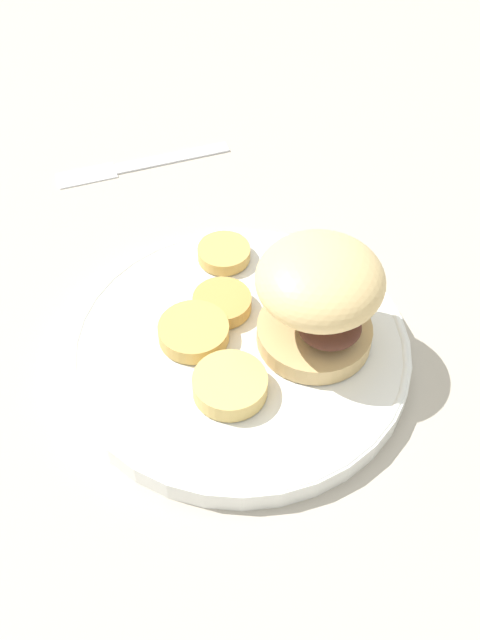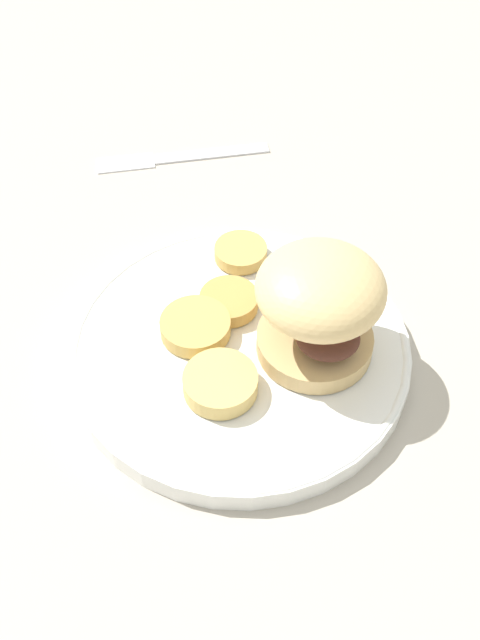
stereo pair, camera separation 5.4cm
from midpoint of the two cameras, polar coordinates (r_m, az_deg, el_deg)
ground_plane at (r=0.58m, az=2.69°, el=-3.07°), size 4.00×4.00×0.00m
dinner_plate at (r=0.57m, az=2.73°, el=-2.40°), size 0.26×0.26×0.02m
sandwich at (r=0.53m, az=8.94°, el=0.98°), size 0.09×0.10×0.09m
potato_round_0 at (r=0.62m, az=2.57°, el=5.05°), size 0.04×0.04×0.01m
potato_round_1 at (r=0.56m, az=-0.68°, el=-0.65°), size 0.05×0.05×0.01m
potato_round_2 at (r=0.58m, az=1.82°, el=1.29°), size 0.05×0.05×0.01m
potato_round_3 at (r=0.53m, az=1.43°, el=-5.02°), size 0.05×0.05×0.01m
fork at (r=0.76m, az=-2.51°, el=12.26°), size 0.14×0.13×0.00m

